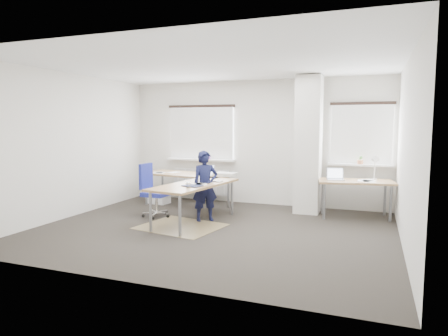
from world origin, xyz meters
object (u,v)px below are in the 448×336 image
at_px(desk_side, 356,183).
at_px(task_chair, 155,202).
at_px(person, 205,186).
at_px(desk_main, 193,180).

height_order(desk_side, task_chair, desk_side).
bearing_deg(person, desk_main, 97.38).
bearing_deg(task_chair, person, 4.48).
bearing_deg(desk_main, person, -35.66).
bearing_deg(desk_side, desk_main, -175.39).
relative_size(desk_main, person, 2.21).
bearing_deg(person, desk_side, -12.87).
distance_m(desk_main, task_chair, 0.87).
distance_m(desk_side, task_chair, 3.94).
bearing_deg(desk_side, task_chair, -170.55).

